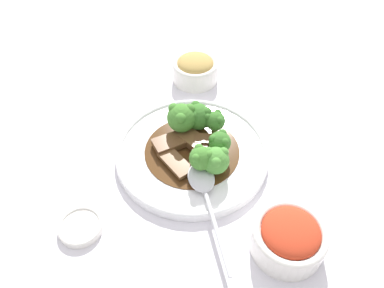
{
  "coord_description": "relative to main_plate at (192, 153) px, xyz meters",
  "views": [
    {
      "loc": [
        -0.25,
        0.39,
        0.54
      ],
      "look_at": [
        0.0,
        0.0,
        0.03
      ],
      "focal_mm": 35.0,
      "sensor_mm": 36.0,
      "label": 1
    }
  ],
  "objects": [
    {
      "name": "ground_plane",
      "position": [
        0.0,
        0.0,
        -0.01
      ],
      "size": [
        4.0,
        4.0,
        0.0
      ],
      "primitive_type": "plane",
      "color": "silver"
    },
    {
      "name": "main_plate",
      "position": [
        0.0,
        0.0,
        0.0
      ],
      "size": [
        0.29,
        0.29,
        0.02
      ],
      "color": "white",
      "rests_on": "ground_plane"
    },
    {
      "name": "beef_strip_0",
      "position": [
        0.04,
        0.01,
        0.02
      ],
      "size": [
        0.07,
        0.08,
        0.01
      ],
      "color": "brown",
      "rests_on": "main_plate"
    },
    {
      "name": "beef_strip_1",
      "position": [
        0.01,
        0.05,
        0.01
      ],
      "size": [
        0.08,
        0.05,
        0.01
      ],
      "color": "brown",
      "rests_on": "main_plate"
    },
    {
      "name": "beef_strip_2",
      "position": [
        -0.02,
        -0.03,
        0.02
      ],
      "size": [
        0.06,
        0.05,
        0.02
      ],
      "color": "brown",
      "rests_on": "main_plate"
    },
    {
      "name": "beef_strip_3",
      "position": [
        -0.02,
        0.01,
        0.01
      ],
      "size": [
        0.05,
        0.07,
        0.01
      ],
      "color": "#56331E",
      "rests_on": "main_plate"
    },
    {
      "name": "beef_strip_4",
      "position": [
        0.01,
        -0.02,
        0.02
      ],
      "size": [
        0.06,
        0.04,
        0.01
      ],
      "color": "brown",
      "rests_on": "main_plate"
    },
    {
      "name": "broccoli_floret_0",
      "position": [
        0.04,
        -0.03,
        0.05
      ],
      "size": [
        0.05,
        0.05,
        0.06
      ],
      "color": "#7FA84C",
      "rests_on": "main_plate"
    },
    {
      "name": "broccoli_floret_1",
      "position": [
        -0.01,
        -0.06,
        0.04
      ],
      "size": [
        0.04,
        0.04,
        0.05
      ],
      "color": "#7FA84C",
      "rests_on": "main_plate"
    },
    {
      "name": "broccoli_floret_2",
      "position": [
        -0.04,
        0.03,
        0.04
      ],
      "size": [
        0.04,
        0.04,
        0.05
      ],
      "color": "#8EB756",
      "rests_on": "main_plate"
    },
    {
      "name": "broccoli_floret_3",
      "position": [
        -0.06,
        0.02,
        0.04
      ],
      "size": [
        0.05,
        0.05,
        0.05
      ],
      "color": "#7FA84C",
      "rests_on": "main_plate"
    },
    {
      "name": "broccoli_floret_4",
      "position": [
        -0.05,
        -0.02,
        0.04
      ],
      "size": [
        0.04,
        0.04,
        0.05
      ],
      "color": "#8EB756",
      "rests_on": "main_plate"
    },
    {
      "name": "broccoli_floret_5",
      "position": [
        0.02,
        -0.06,
        0.04
      ],
      "size": [
        0.05,
        0.05,
        0.05
      ],
      "color": "#7FA84C",
      "rests_on": "main_plate"
    },
    {
      "name": "serving_spoon",
      "position": [
        -0.06,
        0.06,
        0.02
      ],
      "size": [
        0.17,
        0.17,
        0.01
      ],
      "color": "silver",
      "rests_on": "main_plate"
    },
    {
      "name": "side_bowl_kimchi",
      "position": [
        -0.22,
        0.08,
        0.02
      ],
      "size": [
        0.11,
        0.11,
        0.06
      ],
      "color": "white",
      "rests_on": "ground_plane"
    },
    {
      "name": "side_bowl_appetizer",
      "position": [
        0.12,
        -0.2,
        0.02
      ],
      "size": [
        0.1,
        0.1,
        0.06
      ],
      "color": "white",
      "rests_on": "ground_plane"
    },
    {
      "name": "sauce_dish",
      "position": [
        0.07,
        0.23,
        -0.0
      ],
      "size": [
        0.07,
        0.07,
        0.01
      ],
      "color": "white",
      "rests_on": "ground_plane"
    }
  ]
}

